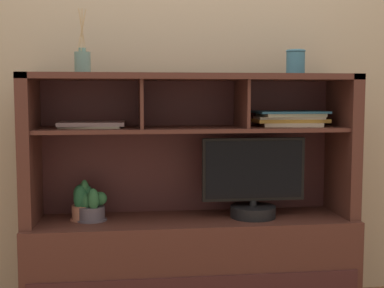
# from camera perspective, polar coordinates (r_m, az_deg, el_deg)

# --- Properties ---
(back_wall) EXTENTS (6.00, 0.02, 2.80)m
(back_wall) POSITION_cam_1_polar(r_m,az_deg,el_deg) (2.94, -0.64, 10.07)
(back_wall) COLOR tan
(back_wall) RESTS_ON ground
(media_console) EXTENTS (1.68, 0.49, 1.26)m
(media_console) POSITION_cam_1_polar(r_m,az_deg,el_deg) (2.79, -0.02, -10.62)
(media_console) COLOR #4C2720
(media_console) RESTS_ON ground
(tv_monitor) EXTENTS (0.54, 0.24, 0.42)m
(tv_monitor) POSITION_cam_1_polar(r_m,az_deg,el_deg) (2.74, 6.71, -4.43)
(tv_monitor) COLOR black
(tv_monitor) RESTS_ON media_console
(potted_orchid) EXTENTS (0.12, 0.12, 0.18)m
(potted_orchid) POSITION_cam_1_polar(r_m,az_deg,el_deg) (2.74, -11.77, -6.26)
(potted_orchid) COLOR #AB6952
(potted_orchid) RESTS_ON media_console
(potted_fern) EXTENTS (0.16, 0.16, 0.21)m
(potted_fern) POSITION_cam_1_polar(r_m,az_deg,el_deg) (2.72, -10.94, -6.66)
(potted_fern) COLOR #544B58
(potted_fern) RESTS_ON media_console
(magazine_stack_left) EXTENTS (0.33, 0.25, 0.03)m
(magazine_stack_left) POSITION_cam_1_polar(r_m,az_deg,el_deg) (2.71, -10.86, 2.10)
(magazine_stack_left) COLOR gray
(magazine_stack_left) RESTS_ON media_console
(magazine_stack_centre) EXTENTS (0.39, 0.25, 0.08)m
(magazine_stack_centre) POSITION_cam_1_polar(r_m,az_deg,el_deg) (2.83, 10.66, 2.80)
(magazine_stack_centre) COLOR beige
(magazine_stack_centre) RESTS_ON media_console
(diffuser_bottle) EXTENTS (0.08, 0.08, 0.32)m
(diffuser_bottle) POSITION_cam_1_polar(r_m,az_deg,el_deg) (2.67, -11.86, 8.77)
(diffuser_bottle) COLOR slate
(diffuser_bottle) RESTS_ON media_console
(ceramic_vase) EXTENTS (0.10, 0.10, 0.13)m
(ceramic_vase) POSITION_cam_1_polar(r_m,az_deg,el_deg) (2.81, 11.23, 8.76)
(ceramic_vase) COLOR #366B84
(ceramic_vase) RESTS_ON media_console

